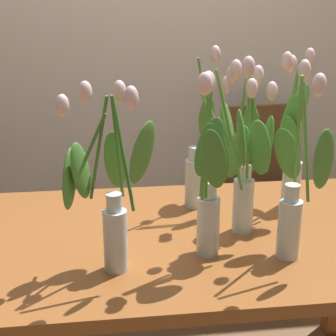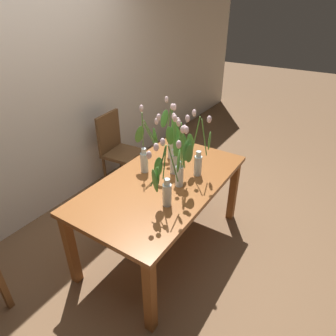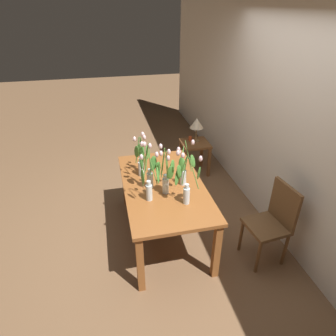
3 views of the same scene
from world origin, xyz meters
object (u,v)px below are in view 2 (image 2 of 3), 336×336
Objects in this scene: tulip_vase_3 at (199,156)px; dining_table at (162,190)px; tulip_vase_1 at (147,149)px; tulip_vase_2 at (165,181)px; tulip_vase_0 at (175,150)px; tulip_vase_4 at (172,137)px; dining_chair at (117,147)px; tulip_vase_5 at (183,160)px.

dining_table is at bearing 142.60° from tulip_vase_3.
tulip_vase_1 reaches higher than dining_table.
tulip_vase_3 is (0.18, -0.42, -0.03)m from tulip_vase_1.
tulip_vase_1 is at bearing 50.00° from tulip_vase_2.
tulip_vase_3 is at bearing -37.40° from dining_table.
tulip_vase_4 is at bearing 38.50° from tulip_vase_0.
tulip_vase_4 is 0.62× the size of dining_chair.
tulip_vase_1 is at bearing 82.04° from tulip_vase_5.
tulip_vase_4 is (0.66, 0.35, -0.00)m from tulip_vase_2.
tulip_vase_1 reaches higher than dining_chair.
tulip_vase_0 is 1.25m from dining_chair.
tulip_vase_2 is 0.75m from tulip_vase_4.
tulip_vase_2 reaches higher than dining_chair.
tulip_vase_3 reaches higher than dining_table.
tulip_vase_1 is 1.09m from dining_chair.
tulip_vase_2 is at bearing -157.17° from tulip_vase_0.
tulip_vase_1 is 1.01× the size of tulip_vase_4.
dining_table is 2.77× the size of tulip_vase_4.
dining_table is 1.24m from dining_chair.
tulip_vase_2 is 0.93× the size of tulip_vase_3.
tulip_vase_5 reaches higher than dining_table.
tulip_vase_5 is at bearing -114.90° from dining_chair.
dining_chair is at bearing 58.49° from tulip_vase_1.
tulip_vase_0 is (0.18, -0.02, 0.32)m from dining_table.
tulip_vase_4 reaches higher than tulip_vase_3.
tulip_vase_2 is 1.61m from dining_chair.
tulip_vase_0 is 0.97× the size of tulip_vase_1.
tulip_vase_5 is at bearing -97.96° from tulip_vase_1.
dining_table is at bearing 98.38° from tulip_vase_5.
tulip_vase_2 is 0.30m from tulip_vase_5.
dining_table is at bearing -119.52° from dining_chair.
tulip_vase_4 is (0.12, 0.35, 0.04)m from tulip_vase_3.
tulip_vase_3 is (0.26, -0.20, 0.27)m from dining_table.
tulip_vase_5 is (-0.36, -0.33, 0.02)m from tulip_vase_4.
tulip_vase_3 is at bearing 0.38° from tulip_vase_2.
dining_chair is (0.43, 1.09, -0.44)m from tulip_vase_0.
tulip_vase_1 reaches higher than tulip_vase_4.
tulip_vase_5 is (-0.06, -0.39, 0.03)m from tulip_vase_1.
tulip_vase_0 is at bearing 47.39° from tulip_vase_5.
tulip_vase_0 is at bearing 22.83° from tulip_vase_2.
tulip_vase_5 is at bearing 4.81° from tulip_vase_2.
tulip_vase_3 reaches higher than tulip_vase_0.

